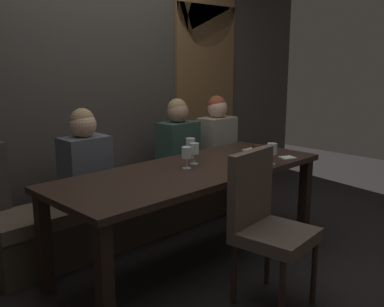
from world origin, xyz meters
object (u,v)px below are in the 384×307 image
(diner_far_end, at_px, (217,134))
(wine_glass_far_right, at_px, (190,144))
(diner_redhead, at_px, (85,158))
(dining_table, at_px, (192,180))
(espresso_cup, at_px, (264,157))
(dessert_plate, at_px, (257,149))
(wine_glass_center_front, at_px, (194,149))
(banquette_bench, at_px, (136,211))
(chair_near_side, at_px, (265,218))
(wine_glass_center_back, at_px, (187,153))
(wine_glass_near_left, at_px, (272,149))
(diner_bearded, at_px, (178,140))

(diner_far_end, relative_size, wine_glass_far_right, 4.42)
(diner_redhead, bearing_deg, dining_table, -53.29)
(diner_redhead, bearing_deg, espresso_cup, -38.36)
(diner_far_end, height_order, dessert_plate, diner_far_end)
(dining_table, xyz_separation_m, wine_glass_center_front, (0.11, 0.09, 0.20))
(banquette_bench, height_order, wine_glass_center_front, wine_glass_center_front)
(chair_near_side, height_order, wine_glass_center_front, chair_near_side)
(chair_near_side, bearing_deg, wine_glass_center_back, 86.92)
(wine_glass_far_right, height_order, wine_glass_center_front, same)
(wine_glass_near_left, bearing_deg, wine_glass_center_front, 134.56)
(dessert_plate, bearing_deg, dining_table, -176.76)
(chair_near_side, height_order, wine_glass_far_right, chair_near_side)
(dining_table, distance_m, chair_near_side, 0.73)
(diner_redhead, bearing_deg, wine_glass_center_front, -43.27)
(wine_glass_near_left, xyz_separation_m, espresso_cup, (0.07, 0.13, -0.09))
(banquette_bench, bearing_deg, espresso_cup, -56.11)
(dining_table, height_order, banquette_bench, dining_table)
(dining_table, relative_size, wine_glass_center_front, 13.41)
(diner_far_end, relative_size, wine_glass_center_front, 4.42)
(wine_glass_center_back, bearing_deg, banquette_bench, 87.37)
(dining_table, distance_m, wine_glass_far_right, 0.41)
(diner_far_end, distance_m, wine_glass_far_right, 0.91)
(dining_table, relative_size, diner_redhead, 3.03)
(diner_bearded, bearing_deg, wine_glass_center_back, -129.00)
(diner_redhead, xyz_separation_m, diner_bearded, (1.03, 0.05, 0.00))
(dessert_plate, bearing_deg, wine_glass_far_right, 160.66)
(banquette_bench, distance_m, wine_glass_center_front, 0.88)
(wine_glass_center_back, xyz_separation_m, wine_glass_center_front, (0.14, 0.06, 0.00))
(wine_glass_far_right, bearing_deg, wine_glass_center_front, -127.06)
(banquette_bench, distance_m, espresso_cup, 1.22)
(banquette_bench, bearing_deg, wine_glass_center_front, -79.46)
(wine_glass_center_front, relative_size, espresso_cup, 1.37)
(wine_glass_center_back, bearing_deg, dessert_plate, 1.23)
(chair_near_side, relative_size, diner_bearded, 1.35)
(wine_glass_center_front, xyz_separation_m, dessert_plate, (0.75, -0.05, -0.10))
(diner_far_end, xyz_separation_m, dessert_plate, (-0.18, -0.65, -0.04))
(banquette_bench, distance_m, diner_redhead, 0.75)
(wine_glass_center_front, bearing_deg, chair_near_side, -102.72)
(diner_bearded, height_order, wine_glass_near_left, diner_bearded)
(diner_redhead, bearing_deg, diner_far_end, 0.91)
(banquette_bench, height_order, wine_glass_near_left, wine_glass_near_left)
(diner_far_end, xyz_separation_m, espresso_cup, (-0.44, -0.90, -0.03))
(espresso_cup, bearing_deg, chair_near_side, -142.97)
(wine_glass_center_back, bearing_deg, espresso_cup, -20.31)
(wine_glass_far_right, bearing_deg, diner_redhead, 151.44)
(banquette_bench, distance_m, wine_glass_far_right, 0.80)
(wine_glass_center_back, xyz_separation_m, wine_glass_far_right, (0.27, 0.24, -0.00))
(chair_near_side, xyz_separation_m, wine_glass_far_right, (0.31, 0.99, 0.29))
(wine_glass_center_back, bearing_deg, chair_near_side, -93.08)
(diner_far_end, distance_m, dessert_plate, 0.67)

